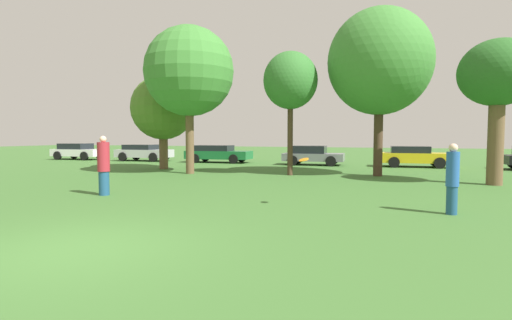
{
  "coord_description": "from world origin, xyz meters",
  "views": [
    {
      "loc": [
        4.86,
        -5.03,
        1.85
      ],
      "look_at": [
        1.28,
        5.33,
        1.18
      ],
      "focal_mm": 27.76,
      "sensor_mm": 36.0,
      "label": 1
    }
  ],
  "objects_px": {
    "parked_car_white": "(78,151)",
    "person_thrower": "(104,166)",
    "tree_2": "(290,81)",
    "frisbee": "(304,160)",
    "person_catcher": "(452,178)",
    "parked_car_green": "(218,153)",
    "parked_car_yellow": "(414,156)",
    "tree_1": "(189,72)",
    "parked_car_grey": "(312,155)",
    "tree_4": "(498,76)",
    "tree_0": "(163,108)",
    "tree_3": "(380,62)",
    "parked_car_silver": "(143,152)"
  },
  "relations": [
    {
      "from": "tree_3",
      "to": "parked_car_grey",
      "type": "relative_size",
      "value": 1.98
    },
    {
      "from": "person_thrower",
      "to": "tree_4",
      "type": "xyz_separation_m",
      "value": [
        12.17,
        6.93,
        3.15
      ]
    },
    {
      "from": "tree_0",
      "to": "parked_car_yellow",
      "type": "distance_m",
      "value": 14.94
    },
    {
      "from": "tree_2",
      "to": "tree_4",
      "type": "height_order",
      "value": "tree_2"
    },
    {
      "from": "tree_2",
      "to": "parked_car_white",
      "type": "relative_size",
      "value": 1.41
    },
    {
      "from": "person_catcher",
      "to": "tree_0",
      "type": "bearing_deg",
      "value": -34.86
    },
    {
      "from": "person_catcher",
      "to": "parked_car_green",
      "type": "distance_m",
      "value": 19.68
    },
    {
      "from": "tree_2",
      "to": "parked_car_grey",
      "type": "xyz_separation_m",
      "value": [
        -0.27,
        6.86,
        -3.76
      ]
    },
    {
      "from": "tree_4",
      "to": "parked_car_white",
      "type": "height_order",
      "value": "tree_4"
    },
    {
      "from": "tree_3",
      "to": "tree_4",
      "type": "xyz_separation_m",
      "value": [
        4.29,
        -2.09,
        -1.13
      ]
    },
    {
      "from": "frisbee",
      "to": "tree_3",
      "type": "relative_size",
      "value": 0.03
    },
    {
      "from": "tree_2",
      "to": "parked_car_white",
      "type": "distance_m",
      "value": 20.35
    },
    {
      "from": "person_thrower",
      "to": "tree_2",
      "type": "xyz_separation_m",
      "value": [
        3.94,
        8.06,
        3.48
      ]
    },
    {
      "from": "parked_car_silver",
      "to": "tree_2",
      "type": "bearing_deg",
      "value": -30.5
    },
    {
      "from": "tree_1",
      "to": "person_thrower",
      "type": "bearing_deg",
      "value": -82.85
    },
    {
      "from": "tree_2",
      "to": "parked_car_silver",
      "type": "xyz_separation_m",
      "value": [
        -12.93,
        6.87,
        -3.76
      ]
    },
    {
      "from": "parked_car_green",
      "to": "parked_car_yellow",
      "type": "bearing_deg",
      "value": -1.69
    },
    {
      "from": "tree_3",
      "to": "parked_car_silver",
      "type": "relative_size",
      "value": 1.85
    },
    {
      "from": "tree_0",
      "to": "tree_1",
      "type": "height_order",
      "value": "tree_1"
    },
    {
      "from": "parked_car_white",
      "to": "person_thrower",
      "type": "bearing_deg",
      "value": -47.22
    },
    {
      "from": "parked_car_grey",
      "to": "tree_3",
      "type": "bearing_deg",
      "value": -57.05
    },
    {
      "from": "tree_1",
      "to": "parked_car_yellow",
      "type": "xyz_separation_m",
      "value": [
        10.63,
        8.03,
        -4.31
      ]
    },
    {
      "from": "frisbee",
      "to": "tree_1",
      "type": "relative_size",
      "value": 0.04
    },
    {
      "from": "person_thrower",
      "to": "frisbee",
      "type": "distance_m",
      "value": 6.34
    },
    {
      "from": "tree_2",
      "to": "tree_4",
      "type": "relative_size",
      "value": 1.06
    },
    {
      "from": "tree_0",
      "to": "tree_3",
      "type": "xyz_separation_m",
      "value": [
        11.54,
        -0.21,
        1.81
      ]
    },
    {
      "from": "tree_3",
      "to": "parked_car_grey",
      "type": "xyz_separation_m",
      "value": [
        -4.21,
        5.91,
        -4.57
      ]
    },
    {
      "from": "tree_0",
      "to": "tree_3",
      "type": "height_order",
      "value": "tree_3"
    },
    {
      "from": "parked_car_yellow",
      "to": "tree_2",
      "type": "bearing_deg",
      "value": -131.3
    },
    {
      "from": "person_thrower",
      "to": "parked_car_white",
      "type": "bearing_deg",
      "value": 134.22
    },
    {
      "from": "person_catcher",
      "to": "tree_1",
      "type": "distance_m",
      "value": 13.5
    },
    {
      "from": "person_thrower",
      "to": "parked_car_green",
      "type": "height_order",
      "value": "person_thrower"
    },
    {
      "from": "person_thrower",
      "to": "frisbee",
      "type": "bearing_deg",
      "value": -0.79
    },
    {
      "from": "tree_1",
      "to": "tree_4",
      "type": "relative_size",
      "value": 1.31
    },
    {
      "from": "parked_car_grey",
      "to": "person_thrower",
      "type": "bearing_deg",
      "value": -106.33
    },
    {
      "from": "tree_1",
      "to": "parked_car_grey",
      "type": "bearing_deg",
      "value": 59.28
    },
    {
      "from": "tree_4",
      "to": "parked_car_grey",
      "type": "distance_m",
      "value": 12.17
    },
    {
      "from": "parked_car_white",
      "to": "parked_car_yellow",
      "type": "relative_size",
      "value": 1.02
    },
    {
      "from": "person_thrower",
      "to": "person_catcher",
      "type": "xyz_separation_m",
      "value": [
        9.85,
        0.19,
        -0.08
      ]
    },
    {
      "from": "tree_2",
      "to": "parked_car_grey",
      "type": "height_order",
      "value": "tree_2"
    },
    {
      "from": "tree_0",
      "to": "tree_4",
      "type": "xyz_separation_m",
      "value": [
        15.83,
        -2.3,
        0.68
      ]
    },
    {
      "from": "tree_2",
      "to": "parked_car_white",
      "type": "height_order",
      "value": "tree_2"
    },
    {
      "from": "parked_car_silver",
      "to": "parked_car_yellow",
      "type": "relative_size",
      "value": 1.03
    },
    {
      "from": "parked_car_green",
      "to": "tree_1",
      "type": "bearing_deg",
      "value": -77.48
    },
    {
      "from": "person_thrower",
      "to": "parked_car_grey",
      "type": "xyz_separation_m",
      "value": [
        3.67,
        14.93,
        -0.29
      ]
    },
    {
      "from": "person_thrower",
      "to": "tree_2",
      "type": "bearing_deg",
      "value": 62.85
    },
    {
      "from": "frisbee",
      "to": "person_catcher",
      "type": "bearing_deg",
      "value": 2.5
    },
    {
      "from": "person_catcher",
      "to": "tree_2",
      "type": "distance_m",
      "value": 10.47
    },
    {
      "from": "parked_car_white",
      "to": "parked_car_yellow",
      "type": "xyz_separation_m",
      "value": [
        24.63,
        0.51,
        -0.01
      ]
    },
    {
      "from": "person_catcher",
      "to": "parked_car_grey",
      "type": "distance_m",
      "value": 15.99
    }
  ]
}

